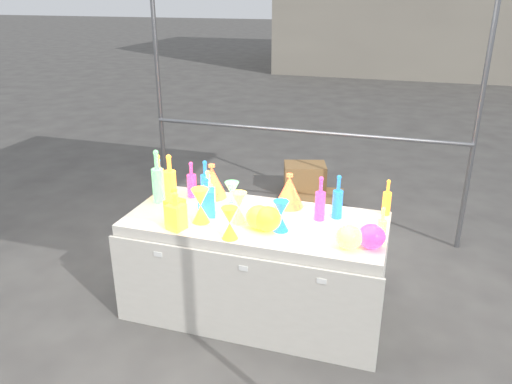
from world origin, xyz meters
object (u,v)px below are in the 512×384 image
(decanter_0, at_px, (176,211))
(globe_0, at_px, (259,218))
(display_table, at_px, (256,266))
(cardboard_box_closed, at_px, (305,178))
(bottle_0, at_px, (159,175))
(lampshade_0, at_px, (212,181))
(hourglass_0, at_px, (230,223))

(decanter_0, bearing_deg, globe_0, 35.54)
(display_table, height_order, cardboard_box_closed, display_table)
(display_table, height_order, bottle_0, bottle_0)
(display_table, height_order, globe_0, globe_0)
(globe_0, distance_m, lampshade_0, 0.65)
(bottle_0, height_order, hourglass_0, bottle_0)
(display_table, xyz_separation_m, hourglass_0, (-0.07, -0.33, 0.48))
(decanter_0, height_order, globe_0, decanter_0)
(hourglass_0, bearing_deg, display_table, 77.77)
(decanter_0, height_order, lampshade_0, same)
(hourglass_0, relative_size, lampshade_0, 0.81)
(decanter_0, bearing_deg, bottle_0, 144.04)
(lampshade_0, bearing_deg, globe_0, -48.94)
(bottle_0, bearing_deg, display_table, -14.01)
(display_table, bearing_deg, globe_0, -63.23)
(display_table, distance_m, cardboard_box_closed, 2.44)
(bottle_0, xyz_separation_m, hourglass_0, (0.78, -0.54, -0.06))
(bottle_0, relative_size, decanter_0, 1.24)
(decanter_0, bearing_deg, lampshade_0, 104.95)
(cardboard_box_closed, xyz_separation_m, decanter_0, (-0.30, -2.73, 0.71))
(decanter_0, xyz_separation_m, globe_0, (0.52, 0.18, -0.06))
(decanter_0, relative_size, hourglass_0, 1.24)
(display_table, bearing_deg, decanter_0, -146.49)
(globe_0, bearing_deg, display_table, 116.77)
(bottle_0, distance_m, globe_0, 0.98)
(decanter_0, xyz_separation_m, hourglass_0, (0.39, -0.02, -0.03))
(cardboard_box_closed, xyz_separation_m, globe_0, (0.22, -2.55, 0.65))
(hourglass_0, xyz_separation_m, lampshade_0, (-0.37, 0.61, 0.02))
(bottle_0, bearing_deg, cardboard_box_closed, 72.61)
(hourglass_0, height_order, lampshade_0, lampshade_0)
(cardboard_box_closed, distance_m, lampshade_0, 2.27)
(lampshade_0, bearing_deg, cardboard_box_closed, 73.04)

